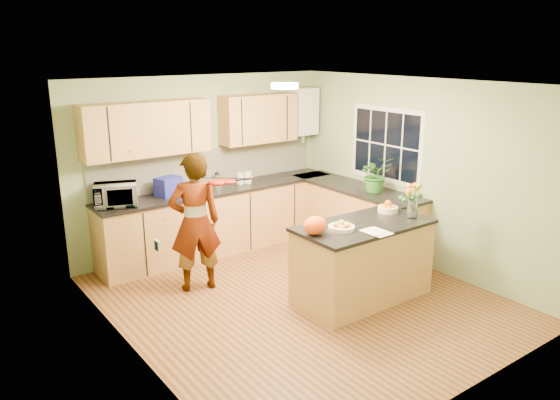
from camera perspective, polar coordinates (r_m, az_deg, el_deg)
floor at (r=6.56m, az=2.03°, el=-10.30°), size 4.50×4.50×0.00m
ceiling at (r=5.90m, az=2.28°, el=12.06°), size 4.00×4.50×0.02m
wall_back at (r=7.95m, az=-8.00°, el=3.79°), size 4.00×0.02×2.50m
wall_front at (r=4.66m, az=19.69°, el=-5.73°), size 4.00×0.02×2.50m
wall_left at (r=5.16m, az=-15.55°, el=-3.25°), size 0.02×4.50×2.50m
wall_right at (r=7.48m, az=14.25°, el=2.71°), size 0.02×4.50×2.50m
back_counter at (r=7.94m, az=-6.11°, el=-1.98°), size 3.64×0.62×0.94m
right_counter at (r=8.03m, az=7.85°, el=-1.84°), size 0.62×2.24×0.94m
splashback at (r=7.99m, az=-7.30°, el=3.52°), size 3.60×0.02×0.52m
upper_cabinets at (r=7.61m, az=-8.73°, el=7.83°), size 3.20×0.34×0.70m
boiler at (r=8.64m, az=2.43°, el=9.24°), size 0.40×0.30×0.86m
window_right at (r=7.81m, az=10.98°, el=5.69°), size 0.01×1.30×1.05m
light_switch at (r=4.63m, az=-12.72°, el=-4.64°), size 0.02×0.09×0.09m
ceiling_lamp at (r=6.14m, az=0.49°, el=11.86°), size 0.30×0.30×0.07m
peninsula_island at (r=6.47m, az=8.60°, el=-6.34°), size 1.61×0.83×0.93m
fruit_dish at (r=6.07m, az=6.44°, el=-2.71°), size 0.29×0.29×0.10m
orange_bowl at (r=6.78m, az=11.20°, el=-0.77°), size 0.24×0.24×0.14m
flower_vase at (r=6.53m, az=13.75°, el=0.92°), size 0.27×0.27×0.50m
orange_bag at (r=5.87m, az=3.70°, el=-2.67°), size 0.28×0.24×0.20m
papers at (r=6.05m, az=10.11°, el=-3.29°), size 0.22×0.30×0.01m
violinist at (r=6.60m, az=-8.88°, el=-2.35°), size 0.71×0.56×1.70m
violin at (r=6.36m, az=-6.55°, el=1.83°), size 0.57×0.49×0.14m
microwave at (r=7.14m, az=-16.80°, el=0.52°), size 0.61×0.52×0.29m
blue_box at (r=7.46m, az=-11.59°, el=1.39°), size 0.37×0.31×0.25m
kettle at (r=7.72m, az=-6.59°, el=2.00°), size 0.15×0.15×0.28m
jar_cream at (r=7.98m, az=-4.17°, el=2.27°), size 0.14×0.14×0.16m
jar_white at (r=8.02m, az=-3.38°, el=2.38°), size 0.15×0.15×0.17m
potted_plant at (r=7.59m, az=9.99°, el=2.68°), size 0.57×0.53×0.50m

